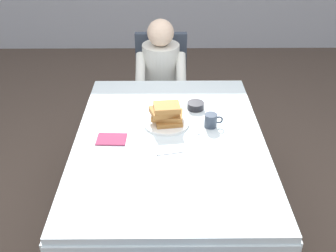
{
  "coord_description": "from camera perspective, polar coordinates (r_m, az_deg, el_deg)",
  "views": [
    {
      "loc": [
        -0.02,
        -1.83,
        2.0
      ],
      "look_at": [
        -0.01,
        0.04,
        0.79
      ],
      "focal_mm": 40.61,
      "sensor_mm": 36.0,
      "label": 1
    }
  ],
  "objects": [
    {
      "name": "bowl_butter",
      "position": [
        2.5,
        4.17,
        3.07
      ],
      "size": [
        0.11,
        0.11,
        0.04
      ],
      "primitive_type": "cylinder",
      "color": "black",
      "rests_on": "dining_table_main"
    },
    {
      "name": "fork_left_of_plate",
      "position": [
        2.33,
        -4.9,
        0.1
      ],
      "size": [
        0.01,
        0.18,
        0.0
      ],
      "primitive_type": "cube",
      "rotation": [
        0.0,
        0.0,
        1.57
      ],
      "color": "silver",
      "rests_on": "dining_table_main"
    },
    {
      "name": "cup_coffee",
      "position": [
        2.31,
        6.48,
        0.83
      ],
      "size": [
        0.11,
        0.08,
        0.08
      ],
      "color": "#333D4C",
      "rests_on": "dining_table_main"
    },
    {
      "name": "chair_diner",
      "position": [
        3.34,
        -1.02,
        6.72
      ],
      "size": [
        0.44,
        0.45,
        0.93
      ],
      "rotation": [
        0.0,
        0.0,
        3.14
      ],
      "color": "#384251",
      "rests_on": "ground"
    },
    {
      "name": "dining_table_main",
      "position": [
        2.27,
        0.23,
        -3.56
      ],
      "size": [
        1.12,
        1.52,
        0.74
      ],
      "color": "silver",
      "rests_on": "ground"
    },
    {
      "name": "breakfast_stack",
      "position": [
        2.3,
        -0.22,
        1.89
      ],
      "size": [
        0.21,
        0.17,
        0.12
      ],
      "color": "#A36B33",
      "rests_on": "plate_breakfast"
    },
    {
      "name": "napkin_folded",
      "position": [
        2.22,
        -8.48,
        -1.97
      ],
      "size": [
        0.17,
        0.13,
        0.01
      ],
      "primitive_type": "cube",
      "rotation": [
        0.0,
        0.0,
        -0.03
      ],
      "color": "#8C2D4C",
      "rests_on": "dining_table_main"
    },
    {
      "name": "plate_breakfast",
      "position": [
        2.34,
        -0.23,
        0.5
      ],
      "size": [
        0.28,
        0.28,
        0.02
      ],
      "primitive_type": "cylinder",
      "color": "white",
      "rests_on": "dining_table_main"
    },
    {
      "name": "ground_plane",
      "position": [
        2.71,
        0.2,
        -14.71
      ],
      "size": [
        14.0,
        14.0,
        0.0
      ],
      "primitive_type": "plane",
      "color": "brown"
    },
    {
      "name": "knife_right_of_plate",
      "position": [
        2.33,
        4.44,
        0.14
      ],
      "size": [
        0.02,
        0.2,
        0.0
      ],
      "primitive_type": "cube",
      "rotation": [
        0.0,
        0.0,
        1.59
      ],
      "color": "silver",
      "rests_on": "dining_table_main"
    },
    {
      "name": "diner_person",
      "position": [
        3.14,
        -1.06,
        7.74
      ],
      "size": [
        0.4,
        0.43,
        1.12
      ],
      "rotation": [
        0.0,
        0.0,
        3.14
      ],
      "color": "silver",
      "rests_on": "ground"
    },
    {
      "name": "spoon_near_edge",
      "position": [
        2.09,
        0.4,
        -4.06
      ],
      "size": [
        0.15,
        0.04,
        0.0
      ],
      "primitive_type": "cube",
      "rotation": [
        0.0,
        0.0,
        0.2
      ],
      "color": "silver",
      "rests_on": "dining_table_main"
    }
  ]
}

